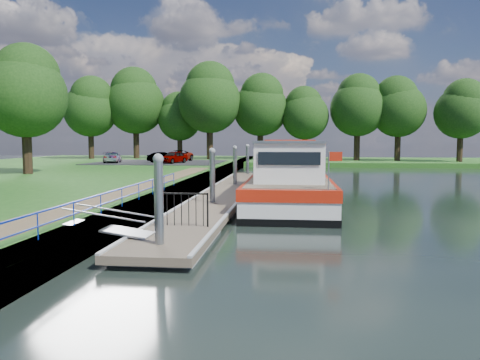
# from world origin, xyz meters

# --- Properties ---
(ground) EXTENTS (160.00, 160.00, 0.00)m
(ground) POSITION_xyz_m (0.00, 0.00, 0.00)
(ground) COLOR black
(ground) RESTS_ON ground
(bank_edge) EXTENTS (1.10, 90.00, 0.78)m
(bank_edge) POSITION_xyz_m (-2.55, 15.00, 0.39)
(bank_edge) COLOR #473D2D
(bank_edge) RESTS_ON ground
(far_bank) EXTENTS (60.00, 18.00, 0.60)m
(far_bank) POSITION_xyz_m (12.00, 52.00, 0.30)
(far_bank) COLOR #1E4F16
(far_bank) RESTS_ON ground
(footpath) EXTENTS (1.60, 40.00, 0.05)m
(footpath) POSITION_xyz_m (-4.40, 8.00, 0.80)
(footpath) COLOR brown
(footpath) RESTS_ON riverbank
(carpark) EXTENTS (14.00, 12.00, 0.06)m
(carpark) POSITION_xyz_m (-11.00, 38.00, 0.81)
(carpark) COLOR black
(carpark) RESTS_ON riverbank
(blue_fence) EXTENTS (0.04, 18.04, 0.72)m
(blue_fence) POSITION_xyz_m (-2.75, 3.00, 1.31)
(blue_fence) COLOR #0C2DBF
(blue_fence) RESTS_ON riverbank
(pontoon) EXTENTS (2.50, 30.00, 0.56)m
(pontoon) POSITION_xyz_m (0.00, 13.00, 0.18)
(pontoon) COLOR brown
(pontoon) RESTS_ON ground
(mooring_piles) EXTENTS (0.30, 27.30, 3.55)m
(mooring_piles) POSITION_xyz_m (0.00, 13.00, 1.28)
(mooring_piles) COLOR gray
(mooring_piles) RESTS_ON ground
(gangway) EXTENTS (2.58, 1.00, 0.92)m
(gangway) POSITION_xyz_m (-1.85, 0.50, 0.63)
(gangway) COLOR #A5A8AD
(gangway) RESTS_ON ground
(gate_panel) EXTENTS (1.85, 0.05, 1.15)m
(gate_panel) POSITION_xyz_m (-0.00, 2.20, 1.15)
(gate_panel) COLOR black
(gate_panel) RESTS_ON ground
(barge) EXTENTS (4.36, 21.15, 4.78)m
(barge) POSITION_xyz_m (3.60, 14.93, 1.09)
(barge) COLOR black
(barge) RESTS_ON ground
(horizon_trees) EXTENTS (54.38, 10.03, 12.87)m
(horizon_trees) POSITION_xyz_m (-1.61, 48.68, 7.95)
(horizon_trees) COLOR #332316
(horizon_trees) RESTS_ON ground
(bank_tree_a) EXTENTS (6.12, 6.12, 9.72)m
(bank_tree_a) POSITION_xyz_m (-15.99, 20.08, 7.02)
(bank_tree_a) COLOR #332316
(bank_tree_a) RESTS_ON riverbank
(car_a) EXTENTS (2.75, 4.12, 1.30)m
(car_a) POSITION_xyz_m (-8.82, 35.74, 1.49)
(car_a) COLOR #999999
(car_a) RESTS_ON carpark
(car_b) EXTENTS (3.55, 1.79, 1.12)m
(car_b) POSITION_xyz_m (-10.31, 37.00, 1.39)
(car_b) COLOR #999999
(car_b) RESTS_ON carpark
(car_c) EXTENTS (2.59, 4.35, 1.18)m
(car_c) POSITION_xyz_m (-15.75, 36.18, 1.43)
(car_c) COLOR #999999
(car_c) RESTS_ON carpark
(car_d) EXTENTS (3.24, 4.96, 1.27)m
(car_d) POSITION_xyz_m (-9.45, 40.11, 1.47)
(car_d) COLOR #999999
(car_d) RESTS_ON carpark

